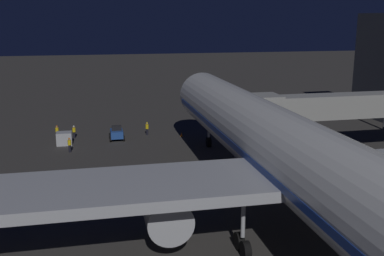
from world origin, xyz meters
TOP-DOWN VIEW (x-y plane):
  - ground_plane at (0.00, 0.00)m, footprint 320.00×320.00m
  - airliner_at_gate at (0.00, 13.19)m, footprint 49.55×64.23m
  - jet_bridge at (-12.75, -5.44)m, footprint 23.98×3.40m
  - baggage_tug_spare at (10.44, -17.89)m, footprint 1.86×2.46m
  - baggage_container_near_belt at (16.73, -16.92)m, footprint 1.80×1.54m
  - ground_crew_near_nose_gear at (15.68, -19.89)m, footprint 0.40×0.40m
  - ground_crew_by_belt_loader at (15.98, -13.49)m, footprint 0.40×0.40m
  - ground_crew_under_port_wing at (17.74, -19.88)m, footprint 0.40×0.40m
  - ground_crew_by_tug at (6.42, -19.55)m, footprint 0.40×0.40m
  - traffic_cone_nose_port at (-2.20, -17.77)m, footprint 0.36×0.36m
  - traffic_cone_nose_starboard at (2.20, -17.77)m, footprint 0.36×0.36m

SIDE VIEW (x-z plane):
  - ground_plane at x=0.00m, z-range 0.00..0.00m
  - traffic_cone_nose_port at x=-2.20m, z-range 0.00..0.55m
  - traffic_cone_nose_starboard at x=2.20m, z-range 0.00..0.55m
  - baggage_container_near_belt at x=16.73m, z-range 0.00..1.54m
  - baggage_tug_spare at x=10.44m, z-range -0.19..1.76m
  - ground_crew_near_nose_gear at x=15.68m, z-range 0.08..1.73m
  - ground_crew_by_belt_loader at x=15.98m, z-range 0.08..1.78m
  - ground_crew_by_tug at x=6.42m, z-range 0.08..1.79m
  - ground_crew_under_port_wing at x=17.74m, z-range 0.09..1.84m
  - airliner_at_gate at x=0.00m, z-range -4.31..15.42m
  - jet_bridge at x=-12.75m, z-range 2.06..9.25m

